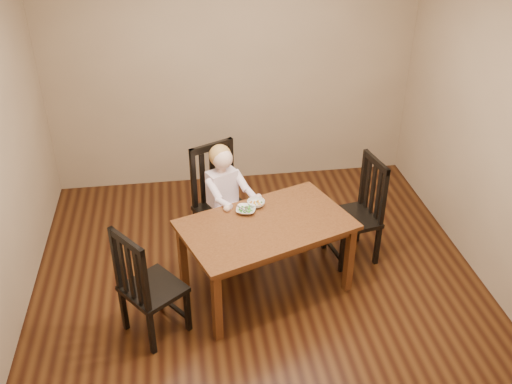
{
  "coord_description": "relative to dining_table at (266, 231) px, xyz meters",
  "views": [
    {
      "loc": [
        -0.6,
        -3.88,
        3.36
      ],
      "look_at": [
        0.0,
        0.25,
        0.83
      ],
      "focal_mm": 40.0,
      "sensor_mm": 36.0,
      "label": 1
    }
  ],
  "objects": [
    {
      "name": "dining_table",
      "position": [
        0.0,
        0.0,
        0.0
      ],
      "size": [
        1.58,
        1.25,
        0.69
      ],
      "rotation": [
        0.0,
        0.0,
        0.35
      ],
      "color": "#44240F",
      "rests_on": "room"
    },
    {
      "name": "fork",
      "position": [
        -0.18,
        0.16,
        0.12
      ],
      "size": [
        0.09,
        0.08,
        0.04
      ],
      "rotation": [
        0.0,
        0.0,
        0.9
      ],
      "color": "silver",
      "rests_on": "bowl_peas"
    },
    {
      "name": "bowl_peas",
      "position": [
        -0.15,
        0.19,
        0.1
      ],
      "size": [
        0.2,
        0.2,
        0.04
      ],
      "primitive_type": "imported",
      "rotation": [
        0.0,
        0.0,
        -0.27
      ],
      "color": "white",
      "rests_on": "dining_table"
    },
    {
      "name": "chair_child",
      "position": [
        -0.32,
        0.65,
        -0.1
      ],
      "size": [
        0.61,
        0.6,
        1.07
      ],
      "rotation": [
        0.0,
        0.0,
        3.59
      ],
      "color": "black",
      "rests_on": "room"
    },
    {
      "name": "chair_right",
      "position": [
        0.92,
        0.36,
        -0.13
      ],
      "size": [
        0.49,
        0.51,
        1.01
      ],
      "rotation": [
        0.0,
        0.0,
        1.75
      ],
      "color": "black",
      "rests_on": "room"
    },
    {
      "name": "room",
      "position": [
        -0.05,
        0.02,
        0.74
      ],
      "size": [
        4.01,
        4.01,
        2.71
      ],
      "color": "#43230E",
      "rests_on": "ground"
    },
    {
      "name": "toddler",
      "position": [
        -0.3,
        0.6,
        0.06
      ],
      "size": [
        0.51,
        0.55,
        0.6
      ],
      "primitive_type": null,
      "rotation": [
        0.0,
        0.0,
        3.59
      ],
      "color": "white",
      "rests_on": "chair_child"
    },
    {
      "name": "bowl_veg",
      "position": [
        -0.05,
        0.28,
        0.1
      ],
      "size": [
        0.21,
        0.21,
        0.05
      ],
      "primitive_type": "imported",
      "rotation": [
        0.0,
        0.0,
        0.44
      ],
      "color": "white",
      "rests_on": "dining_table"
    },
    {
      "name": "chair_left",
      "position": [
        -0.99,
        -0.4,
        -0.13
      ],
      "size": [
        0.59,
        0.59,
        1.0
      ],
      "rotation": [
        0.0,
        0.0,
        -0.93
      ],
      "color": "black",
      "rests_on": "room"
    }
  ]
}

